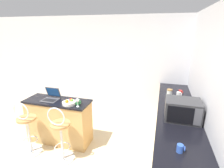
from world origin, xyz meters
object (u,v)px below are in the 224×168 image
(bar_stool_far, at_px, (61,135))
(wine_glass_tall, at_px, (77,101))
(bar_stool_near, at_px, (27,129))
(mug_red, at_px, (180,92))
(microwave, at_px, (183,110))
(laptop, at_px, (51,97))
(mug_blue, at_px, (180,148))
(storage_jar, at_px, (169,94))
(mug_white, at_px, (179,94))
(fruit_bowl, at_px, (69,103))
(mug_green, at_px, (78,102))

(bar_stool_far, xyz_separation_m, wine_glass_tall, (0.18, 0.35, 0.52))
(bar_stool_near, distance_m, bar_stool_far, 0.69)
(bar_stool_far, relative_size, mug_red, 11.73)
(bar_stool_far, relative_size, microwave, 2.04)
(bar_stool_near, bearing_deg, microwave, 8.33)
(laptop, xyz_separation_m, wine_glass_tall, (0.66, -0.17, 0.06))
(bar_stool_near, distance_m, laptop, 0.72)
(bar_stool_far, bearing_deg, mug_blue, -13.07)
(mug_red, bearing_deg, bar_stool_far, -142.30)
(laptop, distance_m, wine_glass_tall, 0.69)
(storage_jar, bearing_deg, mug_white, 35.74)
(mug_red, distance_m, wine_glass_tall, 2.19)
(bar_stool_far, xyz_separation_m, mug_white, (1.96, 1.38, 0.46))
(storage_jar, bearing_deg, bar_stool_near, -153.31)
(fruit_bowl, xyz_separation_m, storage_jar, (1.79, 0.84, 0.06))
(storage_jar, bearing_deg, bar_stool_far, -144.99)
(bar_stool_near, bearing_deg, bar_stool_far, 0.00)
(bar_stool_near, distance_m, microwave, 2.72)
(microwave, bearing_deg, bar_stool_near, -171.67)
(mug_white, bearing_deg, mug_red, 74.79)
(laptop, relative_size, storage_jar, 1.62)
(mug_green, bearing_deg, storage_jar, 26.30)
(bar_stool_near, bearing_deg, mug_white, 27.41)
(mug_blue, height_order, storage_jar, storage_jar)
(mug_red, xyz_separation_m, mug_green, (-1.86, -1.12, 0.00))
(microwave, relative_size, mug_blue, 5.41)
(fruit_bowl, height_order, mug_green, fruit_bowl)
(bar_stool_near, distance_m, mug_red, 3.15)
(bar_stool_far, height_order, laptop, laptop)
(wine_glass_tall, height_order, mug_green, wine_glass_tall)
(mug_white, xyz_separation_m, storage_jar, (-0.19, -0.14, 0.04))
(microwave, height_order, mug_red, microwave)
(bar_stool_near, distance_m, fruit_bowl, 0.90)
(mug_red, relative_size, mug_blue, 0.94)
(microwave, xyz_separation_m, mug_white, (0.02, 0.99, -0.11))
(mug_green, bearing_deg, mug_red, 30.92)
(bar_stool_far, bearing_deg, microwave, 11.25)
(mug_white, bearing_deg, fruit_bowl, -153.65)
(bar_stool_near, bearing_deg, storage_jar, 26.69)
(wine_glass_tall, relative_size, storage_jar, 0.83)
(mug_blue, distance_m, mug_green, 1.92)
(laptop, bearing_deg, bar_stool_far, -46.59)
(wine_glass_tall, bearing_deg, mug_white, 30.00)
(fruit_bowl, height_order, mug_blue, fruit_bowl)
(bar_stool_far, bearing_deg, fruit_bowl, 93.18)
(bar_stool_near, bearing_deg, laptop, 68.09)
(bar_stool_far, relative_size, mug_blue, 11.07)
(mug_white, height_order, fruit_bowl, fruit_bowl)
(laptop, distance_m, storage_jar, 2.37)
(fruit_bowl, bearing_deg, mug_white, 26.35)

